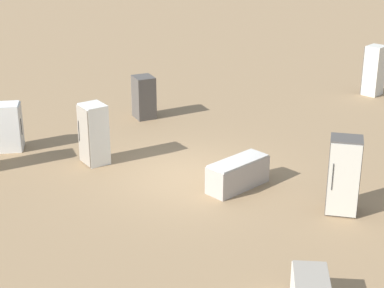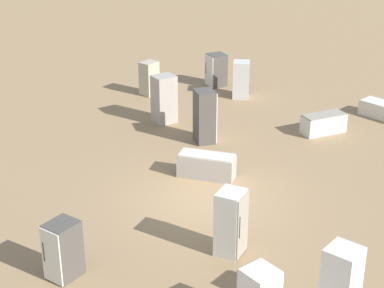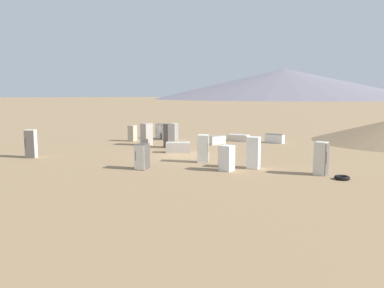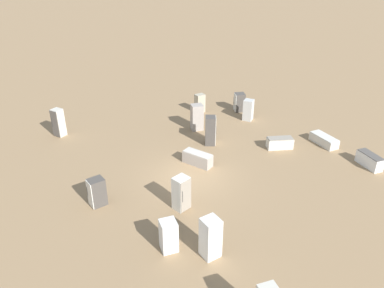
{
  "view_description": "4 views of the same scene",
  "coord_description": "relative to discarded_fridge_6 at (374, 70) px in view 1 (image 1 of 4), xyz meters",
  "views": [
    {
      "loc": [
        -8.56,
        13.51,
        7.24
      ],
      "look_at": [
        -0.9,
        1.29,
        1.58
      ],
      "focal_mm": 60.0,
      "sensor_mm": 36.0,
      "label": 1
    },
    {
      "loc": [
        16.71,
        0.2,
        9.19
      ],
      "look_at": [
        -0.37,
        -0.51,
        1.6
      ],
      "focal_mm": 60.0,
      "sensor_mm": 36.0,
      "label": 2
    },
    {
      "loc": [
        25.2,
        -5.89,
        4.3
      ],
      "look_at": [
        -0.02,
        0.59,
        0.8
      ],
      "focal_mm": 35.0,
      "sensor_mm": 36.0,
      "label": 3
    },
    {
      "loc": [
        16.57,
        6.29,
        11.23
      ],
      "look_at": [
        -0.94,
        -0.27,
        1.56
      ],
      "focal_mm": 35.0,
      "sensor_mm": 36.0,
      "label": 4
    }
  ],
  "objects": [
    {
      "name": "discarded_fridge_11",
      "position": [
        0.4,
        10.12,
        -0.56
      ],
      "size": [
        1.08,
        1.89,
        0.78
      ],
      "rotation": [
        0.0,
        0.0,
        6.03
      ],
      "color": "#A89E93",
      "rests_on": "ground_plane"
    },
    {
      "name": "discarded_fridge_6",
      "position": [
        0.0,
        0.0,
        0.0
      ],
      "size": [
        0.74,
        0.75,
        1.9
      ],
      "rotation": [
        0.0,
        0.0,
        4.52
      ],
      "color": "beige",
      "rests_on": "ground_plane"
    },
    {
      "name": "ground_plane",
      "position": [
        1.84,
        10.23,
        -0.95
      ],
      "size": [
        1000.0,
        1000.0,
        0.0
      ],
      "primitive_type": "plane",
      "color": "#937551"
    },
    {
      "name": "discarded_fridge_10",
      "position": [
        4.66,
        10.82,
        -0.08
      ],
      "size": [
        0.91,
        0.88,
        1.75
      ],
      "rotation": [
        0.0,
        0.0,
        5.87
      ],
      "color": "silver",
      "rests_on": "ground_plane"
    },
    {
      "name": "discarded_fridge_12",
      "position": [
        7.47,
        11.38,
        -0.23
      ],
      "size": [
        0.97,
        0.96,
        1.44
      ],
      "rotation": [
        0.0,
        0.0,
        2.28
      ],
      "color": "white",
      "rests_on": "ground_plane"
    },
    {
      "name": "discarded_fridge_7",
      "position": [
        -2.38,
        10.01,
        0.01
      ],
      "size": [
        0.92,
        0.88,
        1.91
      ],
      "rotation": [
        0.0,
        0.0,
        0.34
      ],
      "color": "#4C4742",
      "rests_on": "ground_plane"
    },
    {
      "name": "discarded_fridge_9",
      "position": [
        5.83,
        6.83,
        -0.22
      ],
      "size": [
        0.99,
        0.95,
        1.46
      ],
      "rotation": [
        0.0,
        0.0,
        4.14
      ],
      "color": "#4C4742",
      "rests_on": "ground_plane"
    }
  ]
}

